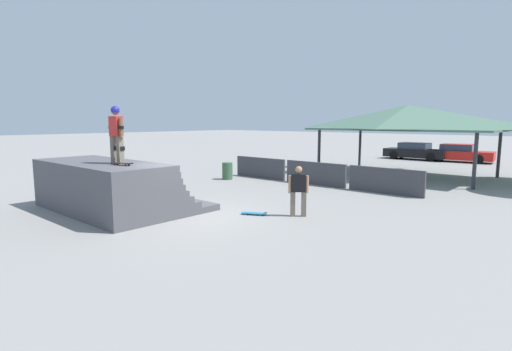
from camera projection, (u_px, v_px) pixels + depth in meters
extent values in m
plane|color=gray|center=(184.00, 216.00, 12.41)|extent=(160.00, 160.00, 0.00)
cube|color=#4C4C51|center=(125.00, 205.00, 13.60)|extent=(5.36, 3.81, 0.20)
cube|color=#4C4C51|center=(114.00, 200.00, 13.28)|extent=(5.36, 3.02, 0.20)
cube|color=#4C4C51|center=(110.00, 195.00, 13.15)|extent=(5.36, 2.73, 0.20)
cube|color=#4C4C51|center=(107.00, 189.00, 13.05)|extent=(5.36, 2.54, 0.20)
cube|color=#4C4C51|center=(105.00, 184.00, 12.97)|extent=(5.36, 2.40, 0.20)
cube|color=#4C4C51|center=(103.00, 177.00, 12.90)|extent=(5.36, 2.30, 0.20)
cube|color=#4C4C51|center=(102.00, 171.00, 12.85)|extent=(5.36, 2.23, 0.20)
cube|color=#4C4C51|center=(101.00, 165.00, 12.81)|extent=(5.36, 2.19, 0.20)
cylinder|color=silver|center=(131.00, 161.00, 13.60)|extent=(5.26, 0.07, 0.07)
cube|color=#6B6051|center=(120.00, 150.00, 12.18)|extent=(0.16, 0.16, 0.85)
cube|color=black|center=(121.00, 148.00, 12.20)|extent=(0.20, 0.15, 0.12)
cube|color=#6B6051|center=(114.00, 150.00, 12.43)|extent=(0.16, 0.16, 0.85)
cube|color=black|center=(115.00, 148.00, 12.44)|extent=(0.20, 0.15, 0.12)
cube|color=red|center=(116.00, 126.00, 12.20)|extent=(0.46, 0.23, 0.60)
cylinder|color=brown|center=(121.00, 128.00, 12.02)|extent=(0.11, 0.11, 0.60)
cylinder|color=black|center=(121.00, 127.00, 12.02)|extent=(0.17, 0.17, 0.09)
cylinder|color=brown|center=(111.00, 128.00, 12.40)|extent=(0.11, 0.11, 0.60)
cylinder|color=black|center=(111.00, 127.00, 12.40)|extent=(0.17, 0.17, 0.09)
sphere|color=brown|center=(115.00, 111.00, 12.14)|extent=(0.23, 0.23, 0.23)
sphere|color=#232399|center=(115.00, 110.00, 12.14)|extent=(0.26, 0.26, 0.26)
cylinder|color=red|center=(129.00, 165.00, 11.81)|extent=(0.06, 0.04, 0.05)
cylinder|color=red|center=(125.00, 165.00, 11.69)|extent=(0.06, 0.04, 0.05)
cylinder|color=red|center=(117.00, 164.00, 12.03)|extent=(0.06, 0.04, 0.05)
cylinder|color=red|center=(114.00, 164.00, 11.91)|extent=(0.06, 0.04, 0.05)
cube|color=black|center=(121.00, 163.00, 11.86)|extent=(0.80, 0.37, 0.02)
cube|color=black|center=(130.00, 163.00, 11.69)|extent=(0.14, 0.22, 0.02)
cube|color=#6B6051|center=(293.00, 204.00, 12.33)|extent=(0.20, 0.20, 0.77)
cube|color=#6B6051|center=(304.00, 204.00, 12.32)|extent=(0.20, 0.20, 0.77)
cube|color=black|center=(299.00, 183.00, 12.24)|extent=(0.46, 0.43, 0.55)
cylinder|color=#A87A5B|center=(290.00, 184.00, 12.25)|extent=(0.15, 0.15, 0.55)
cylinder|color=#A87A5B|center=(307.00, 184.00, 12.23)|extent=(0.15, 0.15, 0.55)
sphere|color=#A87A5B|center=(299.00, 170.00, 12.18)|extent=(0.21, 0.21, 0.21)
cylinder|color=blue|center=(262.00, 214.00, 12.55)|extent=(0.06, 0.05, 0.05)
cylinder|color=blue|center=(261.00, 215.00, 12.41)|extent=(0.06, 0.05, 0.05)
cylinder|color=blue|center=(247.00, 213.00, 12.67)|extent=(0.06, 0.05, 0.05)
cylinder|color=blue|center=(246.00, 214.00, 12.54)|extent=(0.06, 0.05, 0.05)
cube|color=teal|center=(254.00, 213.00, 12.54)|extent=(0.79, 0.53, 0.02)
cube|color=teal|center=(265.00, 213.00, 12.44)|extent=(0.17, 0.22, 0.02)
cube|color=#3D3D42|center=(260.00, 168.00, 20.59)|extent=(3.17, 0.12, 1.05)
cube|color=#3D3D42|center=(315.00, 173.00, 18.37)|extent=(3.17, 0.12, 1.05)
cube|color=#3D3D42|center=(385.00, 181.00, 16.15)|extent=(3.17, 0.12, 1.05)
cylinder|color=#2D2D33|center=(319.00, 152.00, 22.18)|extent=(0.16, 0.16, 2.44)
cylinder|color=#2D2D33|center=(475.00, 161.00, 17.02)|extent=(0.16, 0.16, 2.44)
cylinder|color=#2D2D33|center=(360.00, 147.00, 25.75)|extent=(0.16, 0.16, 2.44)
cylinder|color=#2D2D33|center=(499.00, 154.00, 20.59)|extent=(0.16, 0.16, 2.44)
cube|color=#4C705B|center=(407.00, 129.00, 21.21)|extent=(9.21, 5.67, 0.10)
pyramid|color=#4C705B|center=(408.00, 117.00, 21.12)|extent=(9.03, 5.56, 1.22)
cylinder|color=#385B3D|center=(227.00, 171.00, 20.06)|extent=(0.52, 0.52, 0.85)
cube|color=black|center=(416.00, 153.00, 30.25)|extent=(4.57, 1.75, 0.62)
cube|color=#283342|center=(415.00, 146.00, 30.25)|extent=(2.13, 1.43, 0.46)
cube|color=black|center=(415.00, 143.00, 30.22)|extent=(2.04, 1.39, 0.04)
cylinder|color=black|center=(438.00, 156.00, 29.86)|extent=(0.65, 0.22, 0.64)
cylinder|color=black|center=(431.00, 157.00, 28.80)|extent=(0.65, 0.22, 0.64)
cylinder|color=black|center=(402.00, 154.00, 31.74)|extent=(0.65, 0.22, 0.64)
cylinder|color=black|center=(394.00, 155.00, 30.67)|extent=(0.65, 0.22, 0.64)
cube|color=red|center=(458.00, 155.00, 28.57)|extent=(4.65, 2.05, 0.62)
cube|color=#283342|center=(457.00, 148.00, 28.57)|extent=(2.21, 1.57, 0.46)
cube|color=red|center=(457.00, 144.00, 28.53)|extent=(2.11, 1.52, 0.04)
cylinder|color=black|center=(482.00, 158.00, 28.38)|extent=(0.66, 0.26, 0.64)
cylinder|color=black|center=(479.00, 159.00, 27.19)|extent=(0.66, 0.26, 0.64)
cylinder|color=black|center=(440.00, 156.00, 29.99)|extent=(0.66, 0.26, 0.64)
cylinder|color=black|center=(435.00, 157.00, 28.81)|extent=(0.66, 0.26, 0.64)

